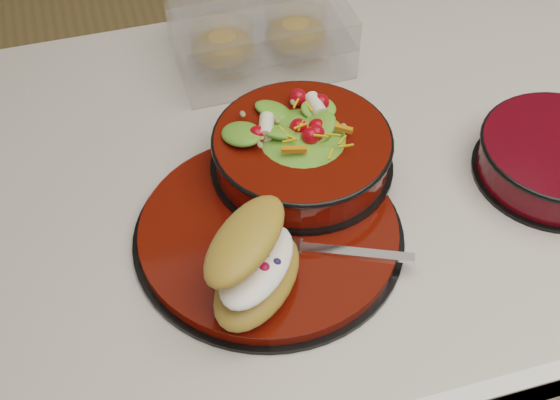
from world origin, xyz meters
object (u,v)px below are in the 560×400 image
object	(u,v)px
fork	(335,250)
extra_bowl	(558,157)
salad_bowl	(302,146)
island_counter	(394,326)
dinner_plate	(269,233)
croissant	(255,263)
pastry_box	(259,33)

from	to	relation	value
fork	extra_bowl	size ratio (longest dim) A/B	0.79
salad_bowl	fork	xyz separation A→B (m)	(-0.00, -0.14, -0.03)
island_counter	extra_bowl	xyz separation A→B (m)	(0.13, -0.10, 0.48)
island_counter	extra_bowl	size ratio (longest dim) A/B	6.00
fork	extra_bowl	distance (m)	0.32
dinner_plate	croissant	bearing A→B (deg)	-115.40
island_counter	fork	size ratio (longest dim) A/B	7.63
island_counter	croissant	xyz separation A→B (m)	(-0.29, -0.18, 0.51)
fork	dinner_plate	bearing A→B (deg)	71.56
croissant	pastry_box	world-z (taller)	croissant
extra_bowl	pastry_box	bearing A→B (deg)	131.09
salad_bowl	croissant	world-z (taller)	salad_bowl
croissant	extra_bowl	size ratio (longest dim) A/B	0.83
island_counter	croissant	bearing A→B (deg)	-148.08
extra_bowl	dinner_plate	bearing A→B (deg)	-179.66
dinner_plate	croissant	size ratio (longest dim) A/B	1.89
dinner_plate	croissant	xyz separation A→B (m)	(-0.04, -0.08, 0.05)
pastry_box	fork	bearing A→B (deg)	-93.26
island_counter	salad_bowl	xyz separation A→B (m)	(-0.19, -0.02, 0.50)
salad_bowl	croissant	distance (m)	0.19
croissant	extra_bowl	bearing A→B (deg)	-37.91
salad_bowl	pastry_box	world-z (taller)	salad_bowl
fork	extra_bowl	bearing A→B (deg)	-55.95
salad_bowl	pastry_box	size ratio (longest dim) A/B	0.94
salad_bowl	extra_bowl	xyz separation A→B (m)	(0.31, -0.08, -0.03)
croissant	salad_bowl	bearing A→B (deg)	8.91
fork	pastry_box	xyz separation A→B (m)	(0.02, 0.40, 0.02)
extra_bowl	croissant	bearing A→B (deg)	-169.08
island_counter	salad_bowl	world-z (taller)	salad_bowl
pastry_box	island_counter	bearing A→B (deg)	-54.97
fork	croissant	bearing A→B (deg)	126.34
island_counter	dinner_plate	world-z (taller)	dinner_plate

